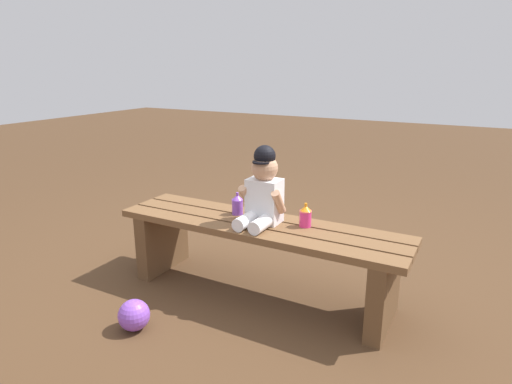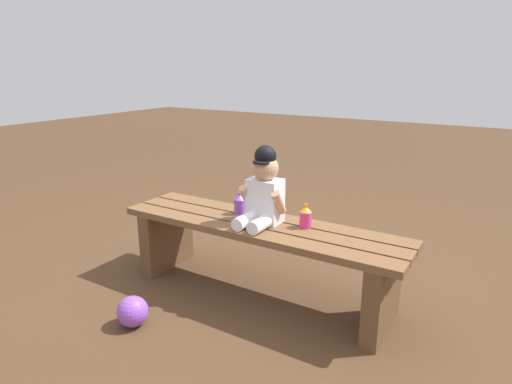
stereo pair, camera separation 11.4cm
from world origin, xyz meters
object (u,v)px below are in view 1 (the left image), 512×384
(sippy_cup_left, at_px, (237,204))
(park_bench, at_px, (259,245))
(sippy_cup_right, at_px, (305,216))
(toy_ball, at_px, (134,315))
(child_figure, at_px, (263,190))

(sippy_cup_left, bearing_deg, park_bench, -20.32)
(sippy_cup_right, bearing_deg, park_bench, -164.90)
(park_bench, relative_size, sippy_cup_right, 12.55)
(park_bench, xyz_separation_m, toy_ball, (-0.36, -0.58, -0.21))
(child_figure, relative_size, sippy_cup_right, 3.26)
(park_bench, distance_m, child_figure, 0.31)
(park_bench, height_order, sippy_cup_right, sippy_cup_right)
(park_bench, height_order, toy_ball, park_bench)
(sippy_cup_left, xyz_separation_m, sippy_cup_right, (0.40, 0.00, 0.00))
(child_figure, height_order, sippy_cup_left, child_figure)
(sippy_cup_left, distance_m, sippy_cup_right, 0.40)
(park_bench, bearing_deg, toy_ball, -121.85)
(sippy_cup_left, bearing_deg, child_figure, -16.10)
(child_figure, xyz_separation_m, toy_ball, (-0.37, -0.59, -0.51))
(child_figure, bearing_deg, sippy_cup_right, 13.81)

